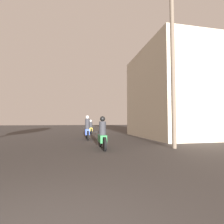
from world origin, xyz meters
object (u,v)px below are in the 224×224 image
(building_right_near, at_px, (175,94))
(utility_pole_near, at_px, (173,58))
(motorcycle_yellow, at_px, (91,128))
(motorcycle_green, at_px, (102,136))
(motorcycle_blue, at_px, (87,130))

(building_right_near, relative_size, utility_pole_near, 0.95)
(motorcycle_yellow, relative_size, utility_pole_near, 0.24)
(motorcycle_green, bearing_deg, building_right_near, 43.85)
(building_right_near, bearing_deg, motorcycle_blue, -176.51)
(motorcycle_green, xyz_separation_m, motorcycle_blue, (-0.39, 4.45, 0.07))
(motorcycle_blue, bearing_deg, building_right_near, 2.48)
(motorcycle_yellow, bearing_deg, utility_pole_near, -66.65)
(building_right_near, distance_m, utility_pole_near, 6.50)
(motorcycle_yellow, xyz_separation_m, utility_pole_near, (3.02, -10.08, 3.72))
(motorcycle_blue, height_order, motorcycle_yellow, motorcycle_blue)
(motorcycle_green, distance_m, building_right_near, 8.85)
(motorcycle_blue, bearing_deg, motorcycle_green, -86.03)
(motorcycle_green, height_order, motorcycle_blue, motorcycle_blue)
(utility_pole_near, bearing_deg, building_right_near, 57.45)
(motorcycle_yellow, relative_size, building_right_near, 0.25)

